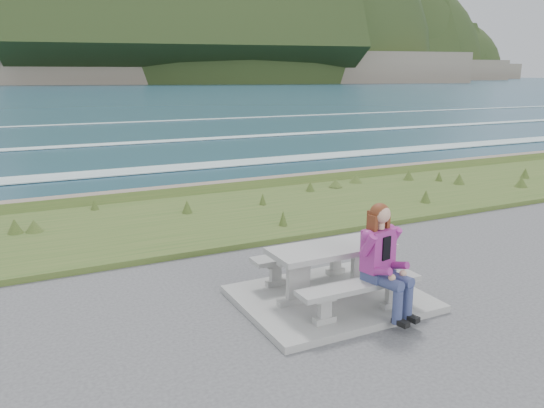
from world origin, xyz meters
name	(u,v)px	position (x,y,z in m)	size (l,w,h in m)	color
concrete_slab	(330,298)	(0.00, 0.00, 0.05)	(2.60, 2.10, 0.10)	gray
picnic_table	(331,257)	(0.00, 0.00, 0.68)	(1.80, 0.75, 0.75)	gray
bench_landward	(360,290)	(0.00, -0.70, 0.45)	(1.80, 0.35, 0.45)	gray
bench_seaward	(307,258)	(0.00, 0.70, 0.45)	(1.80, 0.35, 0.45)	gray
grass_verge	(211,220)	(0.00, 5.00, 0.00)	(160.00, 4.50, 0.22)	#36531F
shore_drop	(175,195)	(0.00, 7.90, 0.00)	(160.00, 0.80, 2.20)	#6F6053
ocean	(89,165)	(0.00, 25.09, -1.74)	(1600.00, 1600.00, 0.09)	navy
headland_range	(264,66)	(190.17, 398.13, 9.96)	(729.83, 363.95, 233.92)	#6F6053
seated_woman	(387,275)	(0.32, -0.84, 0.65)	(0.57, 0.83, 1.49)	navy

